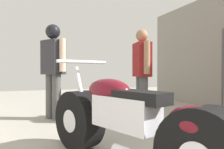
{
  "coord_description": "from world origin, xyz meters",
  "views": [
    {
      "loc": [
        -1.04,
        -0.17,
        0.9
      ],
      "look_at": [
        0.1,
        3.02,
        0.84
      ],
      "focal_mm": 36.17,
      "sensor_mm": 36.0,
      "label": 1
    }
  ],
  "objects": [
    {
      "name": "ground_plane",
      "position": [
        0.0,
        3.1,
        0.0
      ],
      "size": [
        14.9,
        14.9,
        0.0
      ],
      "primitive_type": "plane",
      "color": "#9E998E"
    },
    {
      "name": "motorcycle_maroon_cruiser",
      "position": [
        -0.23,
        1.66,
        0.41
      ],
      "size": [
        1.08,
        2.11,
        1.01
      ],
      "color": "black",
      "rests_on": "ground_plane"
    },
    {
      "name": "mechanic_in_blue",
      "position": [
        0.82,
        3.45,
        0.92
      ],
      "size": [
        0.3,
        0.66,
        1.63
      ],
      "color": "#4C4C4C",
      "rests_on": "ground_plane"
    },
    {
      "name": "mechanic_with_helmet",
      "position": [
        -0.67,
        4.11,
        1.05
      ],
      "size": [
        0.44,
        0.65,
        1.75
      ],
      "color": "#4C4C4C",
      "rests_on": "ground_plane"
    }
  ]
}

